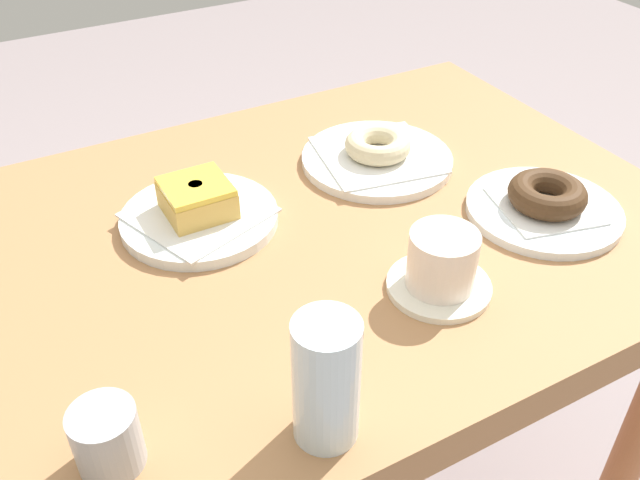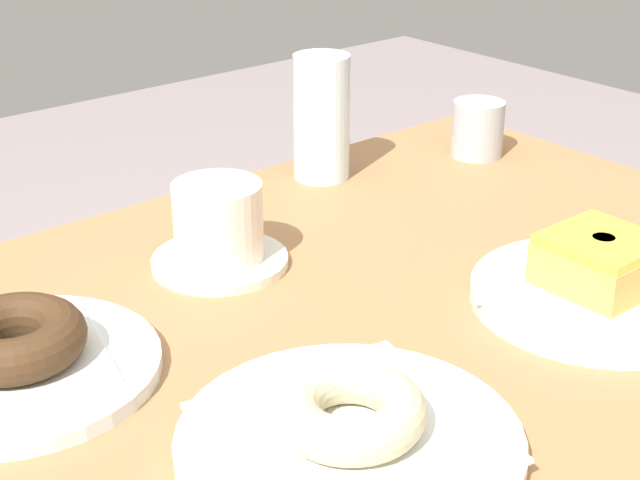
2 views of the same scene
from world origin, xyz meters
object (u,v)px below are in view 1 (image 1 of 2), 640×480
at_px(donut_glazed_square, 197,198).
at_px(water_glass, 326,381).
at_px(plate_sugar_ring, 377,159).
at_px(plate_glazed_square, 200,218).
at_px(coffee_cup, 442,265).
at_px(donut_sugar_ring, 378,145).
at_px(plate_chocolate_ring, 543,210).
at_px(donut_chocolate_ring, 547,194).
at_px(sugar_jar, 107,438).

xyz_separation_m(donut_glazed_square, water_glass, (-0.02, -0.38, 0.03)).
xyz_separation_m(plate_sugar_ring, plate_glazed_square, (-0.29, -0.02, 0.00)).
relative_size(donut_glazed_square, coffee_cup, 0.69).
bearing_deg(donut_glazed_square, donut_sugar_ring, 3.54).
distance_m(plate_glazed_square, water_glass, 0.38).
distance_m(plate_sugar_ring, plate_chocolate_ring, 0.26).
bearing_deg(coffee_cup, donut_chocolate_ring, 14.76).
bearing_deg(plate_sugar_ring, plate_chocolate_ring, -60.58).
height_order(plate_sugar_ring, coffee_cup, coffee_cup).
relative_size(plate_chocolate_ring, sugar_jar, 3.20).
distance_m(plate_sugar_ring, water_glass, 0.51).
relative_size(plate_chocolate_ring, plate_glazed_square, 1.00).
bearing_deg(water_glass, plate_chocolate_ring, 21.53).
height_order(water_glass, sugar_jar, water_glass).
height_order(coffee_cup, sugar_jar, coffee_cup).
relative_size(plate_sugar_ring, water_glass, 1.66).
relative_size(donut_sugar_ring, sugar_jar, 1.52).
distance_m(plate_sugar_ring, coffee_cup, 0.30).
bearing_deg(donut_chocolate_ring, plate_chocolate_ring, 0.00).
height_order(donut_sugar_ring, donut_glazed_square, donut_glazed_square).
distance_m(water_glass, coffee_cup, 0.25).
bearing_deg(plate_glazed_square, water_glass, -92.59).
xyz_separation_m(donut_sugar_ring, plate_chocolate_ring, (0.13, -0.22, -0.03)).
bearing_deg(donut_glazed_square, donut_chocolate_ring, -26.18).
xyz_separation_m(donut_sugar_ring, water_glass, (-0.31, -0.40, 0.04)).
xyz_separation_m(plate_glazed_square, sugar_jar, (-0.20, -0.31, 0.03)).
relative_size(donut_sugar_ring, water_glass, 0.72).
relative_size(plate_sugar_ring, donut_glazed_square, 2.69).
bearing_deg(donut_chocolate_ring, sugar_jar, -170.11).
xyz_separation_m(plate_sugar_ring, donut_chocolate_ring, (0.13, -0.22, 0.03)).
bearing_deg(plate_sugar_ring, donut_glazed_square, -176.46).
height_order(donut_sugar_ring, water_glass, water_glass).
relative_size(plate_chocolate_ring, coffee_cup, 1.69).
xyz_separation_m(plate_sugar_ring, donut_sugar_ring, (0.00, 0.00, 0.03)).
bearing_deg(donut_glazed_square, plate_chocolate_ring, -26.18).
xyz_separation_m(donut_chocolate_ring, sugar_jar, (-0.62, -0.11, 0.00)).
height_order(donut_sugar_ring, donut_chocolate_ring, donut_chocolate_ring).
distance_m(donut_chocolate_ring, donut_glazed_square, 0.47).
bearing_deg(donut_sugar_ring, donut_chocolate_ring, -60.58).
bearing_deg(plate_chocolate_ring, sugar_jar, -170.11).
distance_m(water_glass, sugar_jar, 0.20).
bearing_deg(donut_glazed_square, plate_glazed_square, -26.57).
distance_m(plate_sugar_ring, donut_glazed_square, 0.29).
bearing_deg(donut_sugar_ring, donut_glazed_square, -176.46).
height_order(plate_chocolate_ring, donut_glazed_square, donut_glazed_square).
bearing_deg(water_glass, donut_chocolate_ring, 21.53).
xyz_separation_m(plate_chocolate_ring, plate_glazed_square, (-0.42, 0.21, 0.00)).
height_order(plate_glazed_square, coffee_cup, coffee_cup).
xyz_separation_m(plate_chocolate_ring, donut_chocolate_ring, (0.00, 0.00, 0.03)).
relative_size(plate_sugar_ring, sugar_jar, 3.49).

